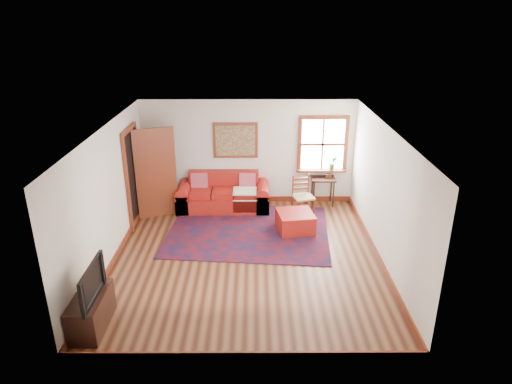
{
  "coord_description": "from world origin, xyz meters",
  "views": [
    {
      "loc": [
        0.15,
        -7.62,
        4.41
      ],
      "look_at": [
        0.18,
        0.6,
        1.1
      ],
      "focal_mm": 32.0,
      "sensor_mm": 36.0,
      "label": 1
    }
  ],
  "objects_px": {
    "red_leather_sofa": "(224,197)",
    "red_ottoman": "(295,222)",
    "media_cabinet": "(91,311)",
    "ladder_back_chair": "(302,195)",
    "side_table": "(323,183)"
  },
  "relations": [
    {
      "from": "red_leather_sofa",
      "to": "media_cabinet",
      "type": "height_order",
      "value": "red_leather_sofa"
    },
    {
      "from": "media_cabinet",
      "to": "red_ottoman",
      "type": "bearing_deg",
      "value": 43.94
    },
    {
      "from": "red_leather_sofa",
      "to": "red_ottoman",
      "type": "relative_size",
      "value": 2.94
    },
    {
      "from": "red_leather_sofa",
      "to": "red_ottoman",
      "type": "distance_m",
      "value": 2.01
    },
    {
      "from": "ladder_back_chair",
      "to": "media_cabinet",
      "type": "relative_size",
      "value": 0.97
    },
    {
      "from": "red_ottoman",
      "to": "side_table",
      "type": "bearing_deg",
      "value": 52.4
    },
    {
      "from": "red_leather_sofa",
      "to": "side_table",
      "type": "distance_m",
      "value": 2.39
    },
    {
      "from": "red_leather_sofa",
      "to": "ladder_back_chair",
      "type": "relative_size",
      "value": 2.29
    },
    {
      "from": "red_ottoman",
      "to": "side_table",
      "type": "distance_m",
      "value": 1.64
    },
    {
      "from": "ladder_back_chair",
      "to": "red_leather_sofa",
      "type": "bearing_deg",
      "value": 167.09
    },
    {
      "from": "red_ottoman",
      "to": "media_cabinet",
      "type": "relative_size",
      "value": 0.75
    },
    {
      "from": "red_leather_sofa",
      "to": "side_table",
      "type": "relative_size",
      "value": 3.16
    },
    {
      "from": "media_cabinet",
      "to": "red_leather_sofa",
      "type": "bearing_deg",
      "value": 68.94
    },
    {
      "from": "red_ottoman",
      "to": "media_cabinet",
      "type": "distance_m",
      "value": 4.55
    },
    {
      "from": "red_ottoman",
      "to": "media_cabinet",
      "type": "height_order",
      "value": "media_cabinet"
    }
  ]
}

